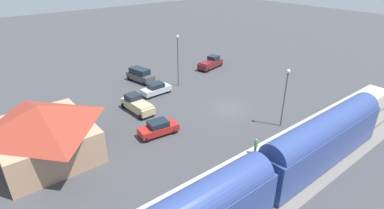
{
  "coord_description": "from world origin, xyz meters",
  "views": [
    {
      "loc": [
        -25.0,
        26.59,
        18.0
      ],
      "look_at": [
        2.46,
        4.41,
        1.0
      ],
      "focal_mm": 28.09,
      "sensor_mm": 36.0,
      "label": 1
    }
  ],
  "objects_px": {
    "station_building": "(43,130)",
    "sedan_red": "(158,128)",
    "sedan_silver": "(156,89)",
    "light_pole_near_platform": "(285,91)",
    "pickup_maroon": "(211,63)",
    "suv_charcoal": "(140,75)",
    "pedestrian_on_platform": "(256,145)",
    "light_pole_lot_center": "(178,55)",
    "pickup_tan": "(137,104)"
  },
  "relations": [
    {
      "from": "station_building",
      "to": "sedan_red",
      "type": "distance_m",
      "value": 11.74
    },
    {
      "from": "sedan_silver",
      "to": "light_pole_near_platform",
      "type": "bearing_deg",
      "value": -159.39
    },
    {
      "from": "pickup_maroon",
      "to": "light_pole_near_platform",
      "type": "distance_m",
      "value": 22.81
    },
    {
      "from": "station_building",
      "to": "suv_charcoal",
      "type": "height_order",
      "value": "station_building"
    },
    {
      "from": "pedestrian_on_platform",
      "to": "light_pole_lot_center",
      "type": "distance_m",
      "value": 21.28
    },
    {
      "from": "pedestrian_on_platform",
      "to": "pickup_maroon",
      "type": "bearing_deg",
      "value": -32.75
    },
    {
      "from": "sedan_silver",
      "to": "light_pole_lot_center",
      "type": "relative_size",
      "value": 0.57
    },
    {
      "from": "sedan_red",
      "to": "light_pole_lot_center",
      "type": "xyz_separation_m",
      "value": [
        10.6,
        -10.68,
        4.14
      ]
    },
    {
      "from": "station_building",
      "to": "pedestrian_on_platform",
      "type": "relative_size",
      "value": 6.25
    },
    {
      "from": "light_pole_near_platform",
      "to": "pickup_tan",
      "type": "bearing_deg",
      "value": 39.05
    },
    {
      "from": "pickup_maroon",
      "to": "light_pole_lot_center",
      "type": "relative_size",
      "value": 0.71
    },
    {
      "from": "station_building",
      "to": "pickup_tan",
      "type": "relative_size",
      "value": 1.95
    },
    {
      "from": "pickup_maroon",
      "to": "light_pole_lot_center",
      "type": "xyz_separation_m",
      "value": [
        -3.04,
        9.62,
        3.99
      ]
    },
    {
      "from": "station_building",
      "to": "pickup_maroon",
      "type": "relative_size",
      "value": 1.87
    },
    {
      "from": "station_building",
      "to": "pedestrian_on_platform",
      "type": "distance_m",
      "value": 21.11
    },
    {
      "from": "station_building",
      "to": "light_pole_lot_center",
      "type": "distance_m",
      "value": 22.81
    },
    {
      "from": "pickup_tan",
      "to": "light_pole_lot_center",
      "type": "height_order",
      "value": "light_pole_lot_center"
    },
    {
      "from": "station_building",
      "to": "suv_charcoal",
      "type": "bearing_deg",
      "value": -55.59
    },
    {
      "from": "pickup_maroon",
      "to": "light_pole_lot_center",
      "type": "bearing_deg",
      "value": 107.55
    },
    {
      "from": "sedan_silver",
      "to": "sedan_red",
      "type": "relative_size",
      "value": 0.97
    },
    {
      "from": "sedan_red",
      "to": "pedestrian_on_platform",
      "type": "bearing_deg",
      "value": -151.13
    },
    {
      "from": "light_pole_lot_center",
      "to": "sedan_silver",
      "type": "bearing_deg",
      "value": 99.19
    },
    {
      "from": "station_building",
      "to": "sedan_silver",
      "type": "bearing_deg",
      "value": -70.05
    },
    {
      "from": "station_building",
      "to": "light_pole_lot_center",
      "type": "relative_size",
      "value": 1.33
    },
    {
      "from": "station_building",
      "to": "suv_charcoal",
      "type": "xyz_separation_m",
      "value": [
        12.23,
        -17.85,
        -1.8
      ]
    },
    {
      "from": "suv_charcoal",
      "to": "pickup_tan",
      "type": "xyz_separation_m",
      "value": [
        -9.26,
        5.84,
        -0.12
      ]
    },
    {
      "from": "station_building",
      "to": "pickup_maroon",
      "type": "bearing_deg",
      "value": -72.33
    },
    {
      "from": "sedan_red",
      "to": "light_pole_lot_center",
      "type": "distance_m",
      "value": 15.61
    },
    {
      "from": "sedan_silver",
      "to": "light_pole_near_platform",
      "type": "height_order",
      "value": "light_pole_near_platform"
    },
    {
      "from": "pedestrian_on_platform",
      "to": "sedan_red",
      "type": "distance_m",
      "value": 11.03
    },
    {
      "from": "pickup_tan",
      "to": "light_pole_near_platform",
      "type": "distance_m",
      "value": 18.58
    },
    {
      "from": "suv_charcoal",
      "to": "light_pole_near_platform",
      "type": "distance_m",
      "value": 24.34
    },
    {
      "from": "pickup_maroon",
      "to": "suv_charcoal",
      "type": "xyz_separation_m",
      "value": [
        2.27,
        13.41,
        0.12
      ]
    },
    {
      "from": "pickup_tan",
      "to": "light_pole_lot_center",
      "type": "relative_size",
      "value": 0.68
    },
    {
      "from": "pickup_tan",
      "to": "sedan_red",
      "type": "bearing_deg",
      "value": 171.02
    },
    {
      "from": "station_building",
      "to": "light_pole_near_platform",
      "type": "height_order",
      "value": "light_pole_near_platform"
    },
    {
      "from": "pickup_tan",
      "to": "sedan_silver",
      "type": "bearing_deg",
      "value": -57.29
    },
    {
      "from": "pickup_maroon",
      "to": "suv_charcoal",
      "type": "height_order",
      "value": "suv_charcoal"
    },
    {
      "from": "pedestrian_on_platform",
      "to": "pickup_tan",
      "type": "distance_m",
      "value": 16.86
    },
    {
      "from": "station_building",
      "to": "light_pole_lot_center",
      "type": "height_order",
      "value": "light_pole_lot_center"
    },
    {
      "from": "sedan_red",
      "to": "light_pole_near_platform",
      "type": "xyz_separation_m",
      "value": [
        -7.52,
        -12.55,
        3.67
      ]
    },
    {
      "from": "pedestrian_on_platform",
      "to": "light_pole_lot_center",
      "type": "bearing_deg",
      "value": -14.82
    },
    {
      "from": "pedestrian_on_platform",
      "to": "suv_charcoal",
      "type": "distance_m",
      "value": 25.61
    },
    {
      "from": "station_building",
      "to": "suv_charcoal",
      "type": "relative_size",
      "value": 2.06
    },
    {
      "from": "pickup_maroon",
      "to": "station_building",
      "type": "bearing_deg",
      "value": 107.67
    },
    {
      "from": "suv_charcoal",
      "to": "pickup_tan",
      "type": "bearing_deg",
      "value": 147.75
    },
    {
      "from": "sedan_silver",
      "to": "pedestrian_on_platform",
      "type": "bearing_deg",
      "value": 177.94
    },
    {
      "from": "pedestrian_on_platform",
      "to": "sedan_red",
      "type": "height_order",
      "value": "pedestrian_on_platform"
    },
    {
      "from": "suv_charcoal",
      "to": "light_pole_lot_center",
      "type": "distance_m",
      "value": 7.59
    },
    {
      "from": "sedan_silver",
      "to": "light_pole_near_platform",
      "type": "relative_size",
      "value": 0.64
    }
  ]
}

